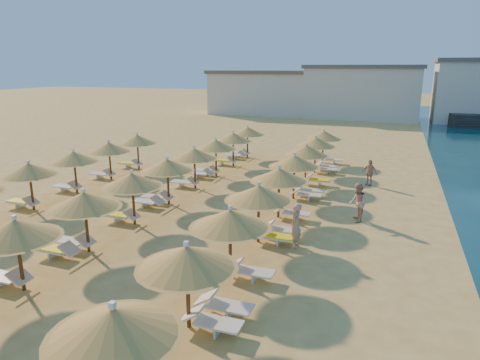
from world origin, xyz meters
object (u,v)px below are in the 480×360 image
at_px(beachgoer_b, 358,203).
at_px(beachgoer_a, 295,226).
at_px(parasol_row_east, 270,184).
at_px(beachgoer_c, 369,173).
at_px(parasol_row_west, 151,173).

bearing_deg(beachgoer_b, beachgoer_a, -40.73).
xyz_separation_m(parasol_row_east, beachgoer_c, (3.73, 9.08, -1.27)).
relative_size(parasol_row_west, beachgoer_b, 17.16).
height_order(parasol_row_west, beachgoer_c, parasol_row_west).
xyz_separation_m(parasol_row_west, beachgoer_c, (9.74, 9.08, -1.27)).
height_order(parasol_row_east, beachgoer_a, parasol_row_east).
distance_m(parasol_row_west, beachgoer_c, 13.38).
xyz_separation_m(parasol_row_east, beachgoer_b, (3.62, 2.30, -1.16)).
bearing_deg(parasol_row_east, beachgoer_c, 67.67).
xyz_separation_m(parasol_row_east, parasol_row_west, (-6.01, 0.00, 0.00)).
bearing_deg(beachgoer_a, parasol_row_east, -134.15).
height_order(beachgoer_b, beachgoer_c, beachgoer_b).
relative_size(parasol_row_east, beachgoer_a, 17.10).
height_order(parasol_row_east, beachgoer_c, parasol_row_east).
distance_m(beachgoer_b, beachgoer_a, 4.44).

